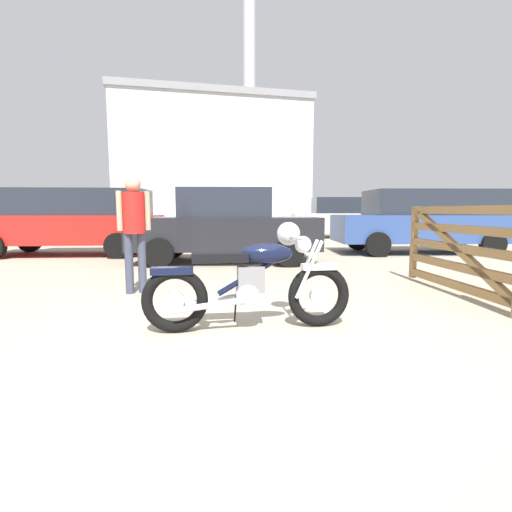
{
  "coord_description": "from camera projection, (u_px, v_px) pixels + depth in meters",
  "views": [
    {
      "loc": [
        -0.37,
        -3.38,
        1.18
      ],
      "look_at": [
        0.39,
        1.21,
        0.63
      ],
      "focal_mm": 26.82,
      "sensor_mm": 36.0,
      "label": 1
    }
  ],
  "objects": [
    {
      "name": "dark_sedan_left",
      "position": [
        73.0,
        220.0,
        10.14
      ],
      "size": [
        4.85,
        2.33,
        1.74
      ],
      "rotation": [
        0.0,
        0.0,
        3.04
      ],
      "color": "black",
      "rests_on": "ground_plane"
    },
    {
      "name": "industrial_building",
      "position": [
        209.0,
        166.0,
        34.2
      ],
      "size": [
        16.11,
        13.66,
        20.71
      ],
      "rotation": [
        0.0,
        0.0,
        0.06
      ],
      "color": "#B2B2B7",
      "rests_on": "ground_plane"
    },
    {
      "name": "vintage_motorcycle",
      "position": [
        254.0,
        280.0,
        3.81
      ],
      "size": [
        2.08,
        0.74,
        1.07
      ],
      "rotation": [
        0.0,
        0.0,
        -0.02
      ],
      "color": "black",
      "rests_on": "ground_plane"
    },
    {
      "name": "bystander",
      "position": [
        134.0,
        222.0,
        5.4
      ],
      "size": [
        0.44,
        0.3,
        1.66
      ],
      "rotation": [
        0.0,
        0.0,
        5.0
      ],
      "color": "#383D51",
      "rests_on": "ground_plane"
    },
    {
      "name": "ground_plane",
      "position": [
        236.0,
        340.0,
        3.51
      ],
      "size": [
        80.0,
        80.0,
        0.0
      ],
      "primitive_type": "plane",
      "color": "tan"
    },
    {
      "name": "silver_sedan_mid",
      "position": [
        349.0,
        216.0,
        16.71
      ],
      "size": [
        4.92,
        2.54,
        1.74
      ],
      "rotation": [
        0.0,
        0.0,
        2.98
      ],
      "color": "black",
      "rests_on": "ground_plane"
    },
    {
      "name": "timber_gate",
      "position": [
        472.0,
        248.0,
        4.97
      ],
      "size": [
        0.28,
        2.54,
        1.6
      ],
      "rotation": [
        0.0,
        0.0,
        1.51
      ],
      "color": "olive",
      "rests_on": "ground_plane"
    },
    {
      "name": "pale_sedan_back",
      "position": [
        425.0,
        219.0,
        10.6
      ],
      "size": [
        4.9,
        2.45,
        1.74
      ],
      "rotation": [
        0.0,
        0.0,
        3.0
      ],
      "color": "black",
      "rests_on": "ground_plane"
    },
    {
      "name": "blue_hatchback_right",
      "position": [
        226.0,
        226.0,
        8.75
      ],
      "size": [
        4.38,
        2.3,
        1.67
      ],
      "rotation": [
        0.0,
        0.0,
        3.02
      ],
      "color": "black",
      "rests_on": "ground_plane"
    }
  ]
}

